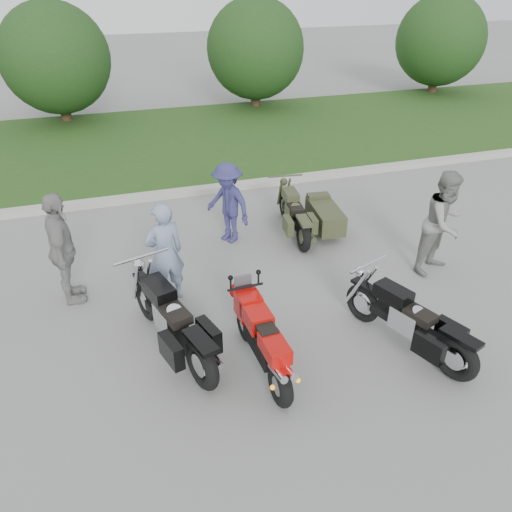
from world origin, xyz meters
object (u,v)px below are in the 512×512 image
object	(u,v)px
person_grey	(444,223)
person_stripe	(165,254)
person_denim	(228,203)
person_back	(62,250)
cruiser_right	(413,325)
sportbike_red	(262,339)
cruiser_left	(175,325)
cruiser_sidecar	(313,216)

from	to	relation	value
person_grey	person_stripe	bearing A→B (deg)	150.88
person_denim	person_back	size ratio (longest dim) A/B	0.86
person_back	cruiser_right	bearing A→B (deg)	-122.87
cruiser_right	person_grey	bearing A→B (deg)	25.88
sportbike_red	person_stripe	bearing A→B (deg)	111.78
cruiser_right	cruiser_left	bearing A→B (deg)	142.70
cruiser_right	person_denim	bearing A→B (deg)	91.34
person_grey	person_denim	xyz separation A→B (m)	(-3.36, 2.25, -0.13)
person_stripe	person_grey	bearing A→B (deg)	159.24
sportbike_red	cruiser_right	xyz separation A→B (m)	(2.18, -0.25, -0.09)
person_grey	sportbike_red	bearing A→B (deg)	179.06
person_denim	cruiser_right	bearing A→B (deg)	-9.30
cruiser_right	cruiser_sidecar	size ratio (longest dim) A/B	1.01
person_denim	cruiser_left	bearing A→B (deg)	-58.80
person_grey	person_denim	bearing A→B (deg)	123.47
cruiser_left	cruiser_right	bearing A→B (deg)	-33.33
sportbike_red	person_denim	size ratio (longest dim) A/B	1.18
sportbike_red	person_stripe	xyz separation A→B (m)	(-0.96, 2.11, 0.34)
sportbike_red	cruiser_right	world-z (taller)	sportbike_red
cruiser_left	person_grey	size ratio (longest dim) A/B	1.29
sportbike_red	person_grey	size ratio (longest dim) A/B	1.02
cruiser_left	person_back	distance (m)	2.40
cruiser_left	cruiser_right	distance (m)	3.39
person_stripe	person_denim	bearing A→B (deg)	-145.84
person_stripe	person_denim	xyz separation A→B (m)	(1.51, 1.70, -0.06)
cruiser_right	person_back	distance (m)	5.51
person_denim	person_grey	bearing A→B (deg)	25.00
cruiser_left	cruiser_sidecar	size ratio (longest dim) A/B	1.13
sportbike_red	person_back	distance (m)	3.63
sportbike_red	cruiser_right	bearing A→B (deg)	-9.32
cruiser_left	cruiser_right	size ratio (longest dim) A/B	1.12
cruiser_left	person_back	xyz separation A→B (m)	(-1.45, 1.86, 0.47)
person_stripe	cruiser_right	bearing A→B (deg)	128.70
cruiser_left	person_grey	xyz separation A→B (m)	(4.98, 0.84, 0.46)
person_stripe	person_back	bearing A→B (deg)	-31.29
cruiser_left	person_grey	distance (m)	5.07
cruiser_right	person_denim	world-z (taller)	person_denim
person_denim	sportbike_red	bearing A→B (deg)	-39.37
person_stripe	cruiser_sidecar	bearing A→B (deg)	-170.07
cruiser_left	person_stripe	distance (m)	1.44
cruiser_left	cruiser_sidecar	xyz separation A→B (m)	(3.35, 2.85, -0.10)
cruiser_right	person_stripe	world-z (taller)	person_stripe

